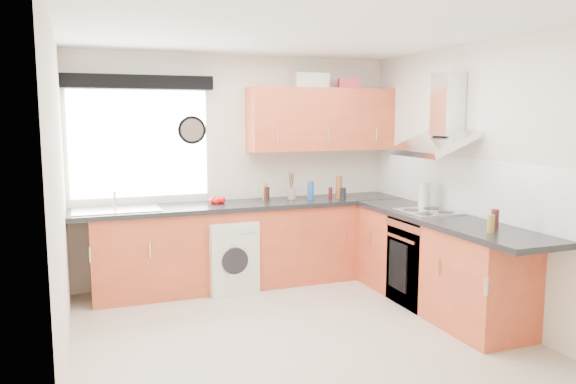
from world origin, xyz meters
name	(u,v)px	position (x,y,z in m)	size (l,w,h in m)	color
ground_plane	(296,334)	(0.00, 0.00, 0.00)	(3.60, 3.60, 0.00)	beige
ceiling	(296,32)	(0.00, 0.00, 2.50)	(3.60, 3.60, 0.02)	white
wall_back	(237,169)	(0.00, 1.80, 1.25)	(3.60, 0.02, 2.50)	silver
wall_front	(422,230)	(0.00, -1.80, 1.25)	(3.60, 0.02, 2.50)	silver
wall_left	(60,200)	(-1.80, 0.00, 1.25)	(0.02, 3.60, 2.50)	silver
wall_right	(476,180)	(1.80, 0.00, 1.25)	(0.02, 3.60, 2.50)	silver
window	(140,144)	(-1.05, 1.79, 1.55)	(1.40, 0.02, 1.10)	silver
window_blind	(139,82)	(-1.05, 1.70, 2.18)	(1.50, 0.18, 0.14)	black
splashback	(454,184)	(1.79, 0.30, 1.18)	(0.01, 3.00, 0.54)	white
base_cab_back	(236,247)	(-0.10, 1.51, 0.43)	(3.00, 0.58, 0.86)	#B04325
base_cab_corner	(368,236)	(1.50, 1.50, 0.43)	(0.60, 0.60, 0.86)	#B04325
base_cab_right	(437,264)	(1.51, 0.15, 0.43)	(0.58, 2.10, 0.86)	#B04325
worktop_back	(245,205)	(0.00, 1.50, 0.89)	(3.60, 0.62, 0.05)	black
worktop_right	(447,220)	(1.50, 0.00, 0.89)	(0.62, 2.42, 0.05)	black
sink	(116,206)	(-1.33, 1.50, 0.95)	(0.84, 0.46, 0.10)	silver
oven	(427,261)	(1.50, 0.30, 0.42)	(0.56, 0.58, 0.85)	black
hob_plate	(428,212)	(1.50, 0.30, 0.92)	(0.52, 0.52, 0.01)	silver
extractor_hood	(440,123)	(1.60, 0.30, 1.77)	(0.52, 0.78, 0.66)	silver
upper_cabinets	(322,119)	(0.95, 1.62, 1.80)	(1.70, 0.35, 0.70)	#B04325
washing_machine	(228,255)	(-0.22, 1.40, 0.38)	(0.52, 0.50, 0.76)	silver
wall_clock	(192,130)	(-0.50, 1.78, 1.69)	(0.30, 0.30, 0.04)	black
casserole	(308,81)	(0.82, 1.72, 2.23)	(0.40, 0.29, 0.17)	silver
storage_box	(349,83)	(1.25, 1.55, 2.20)	(0.23, 0.19, 0.11)	maroon
utensil_pot	(291,194)	(0.57, 1.58, 0.97)	(0.09, 0.09, 0.12)	gray
kitchen_roll	(424,195)	(1.62, 0.55, 1.04)	(0.12, 0.12, 0.26)	silver
tomato_cluster	(217,200)	(-0.29, 1.57, 0.94)	(0.15, 0.15, 0.07)	red
jar_0	(339,188)	(1.08, 1.43, 1.04)	(0.07, 0.07, 0.25)	brown
jar_1	(330,192)	(1.04, 1.55, 0.97)	(0.04, 0.04, 0.12)	#5D1316
jar_2	(343,194)	(1.10, 1.37, 0.98)	(0.07, 0.07, 0.13)	black
jar_3	(265,192)	(0.25, 1.56, 1.01)	(0.06, 0.06, 0.20)	olive
jar_4	(311,191)	(0.76, 1.49, 1.01)	(0.07, 0.07, 0.20)	#1C4E8A
jar_5	(266,194)	(0.28, 1.60, 0.98)	(0.07, 0.07, 0.15)	black
jar_6	(266,195)	(0.23, 1.47, 0.99)	(0.05, 0.05, 0.17)	#371613
bottle_0	(491,224)	(1.41, -0.68, 0.98)	(0.06, 0.06, 0.15)	olive
bottle_1	(495,219)	(1.54, -0.58, 0.99)	(0.06, 0.06, 0.17)	#4A1A1C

